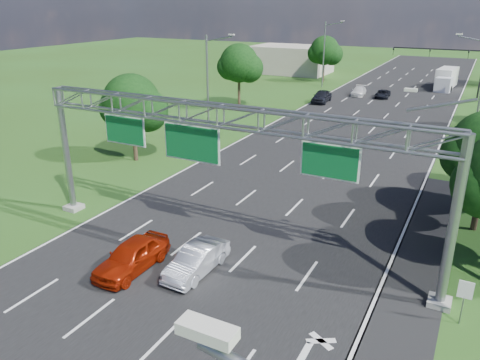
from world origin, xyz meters
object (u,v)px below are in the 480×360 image
Objects in this scene: sign_gantry at (222,128)px; silver_sedan at (197,260)px; regulatory_sign at (465,294)px; traffic_signal at (455,61)px; red_coupe at (132,256)px; box_truck at (446,79)px.

sign_gantry is 6.77m from silver_sedan.
sign_gantry is at bearing 175.17° from regulatory_sign.
sign_gantry reaches higher than silver_sedan.
traffic_signal is 58.11m from red_coupe.
sign_gantry is at bearing 52.85° from red_coupe.
traffic_signal reaches higher than red_coupe.
regulatory_sign is 61.93m from box_truck.
silver_sedan is at bearing -90.09° from sign_gantry.
traffic_signal is at bearing 79.74° from red_coupe.
sign_gantry is 11.19× the size of regulatory_sign.
silver_sedan is at bearing -97.31° from traffic_signal.
silver_sedan is (-12.07, -1.71, -0.81)m from regulatory_sign.
traffic_signal reaches higher than silver_sedan.
traffic_signal is (-4.92, 54.02, 3.66)m from regulatory_sign.
silver_sedan is at bearing -171.94° from regulatory_sign.
sign_gantry is 5.09× the size of red_coupe.
silver_sedan is 0.51× the size of box_truck.
regulatory_sign is 54.37m from traffic_signal.
red_coupe is 65.23m from box_truck.
silver_sedan is (-0.00, -2.73, -6.19)m from sign_gantry.
traffic_signal reaches higher than regulatory_sign.
traffic_signal is 56.37m from silver_sedan.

